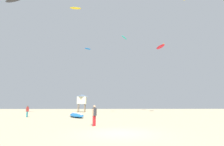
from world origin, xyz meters
The scene contains 10 objects.
ground_plane centered at (0.00, 0.00, 0.00)m, with size 120.00×120.00×0.00m, color beige.
person_foreground centered at (-1.91, 3.92, 1.02)m, with size 0.40×0.52×1.75m.
person_midground centered at (-12.36, 14.61, 0.96)m, with size 0.37×0.54×1.64m.
kite_grounded_near centered at (-5.20, 14.16, 0.30)m, with size 3.48×5.30×0.61m.
lifeguard_tower centered at (-6.88, 30.73, 3.05)m, with size 2.30×2.30×4.15m.
kite_aloft_0 centered at (2.76, 24.43, 16.02)m, with size 1.78×2.58×0.64m.
kite_aloft_1 centered at (-6.81, 18.63, 19.41)m, with size 2.14×0.84×0.27m.
kite_aloft_2 centered at (13.61, 34.35, 17.35)m, with size 1.99×4.47×0.59m.
kite_aloft_4 centered at (-7.14, 41.99, 19.09)m, with size 2.05×1.72×0.48m.
kite_aloft_6 centered at (-18.43, 18.86, 21.08)m, with size 4.19×2.59×0.54m.
Camera 1 is at (-0.76, -11.76, 1.83)m, focal length 28.40 mm.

